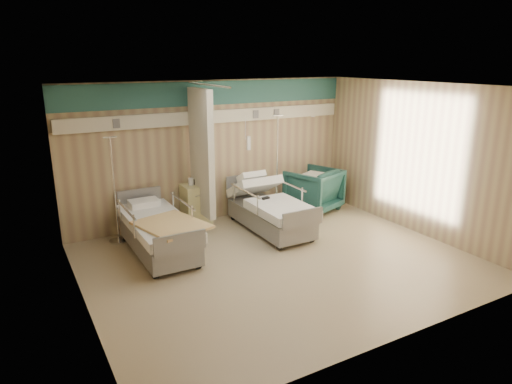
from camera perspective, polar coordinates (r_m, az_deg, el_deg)
ground at (r=7.55m, az=2.96°, el=-8.69°), size 6.00×5.00×0.00m
room_walls at (r=7.16m, az=1.88°, el=5.65°), size 6.04×5.04×2.82m
bed_right at (r=8.74m, az=1.78°, el=-2.87°), size 1.00×2.16×0.63m
bed_left at (r=7.90m, az=-12.08°, el=-5.37°), size 1.00×2.16×0.63m
bedside_cabinet at (r=8.99m, az=-7.50°, el=-1.72°), size 0.50×0.48×0.85m
visitor_armchair at (r=9.96m, az=7.21°, el=0.29°), size 1.26×1.28×0.92m
waffle_blanket at (r=9.84m, az=7.39°, el=3.05°), size 0.72×0.69×0.06m
iv_stand_right at (r=9.76m, az=2.60°, el=-0.13°), size 0.37×0.37×2.09m
iv_stand_left at (r=8.56m, az=-16.94°, el=-3.48°), size 0.34×0.34×1.92m
call_remote at (r=8.65m, az=1.18°, el=-0.76°), size 0.18×0.10×0.04m
tan_blanket at (r=7.40m, az=-10.49°, el=-4.03°), size 1.14×1.30×0.04m
toiletry_bag at (r=8.92m, az=-7.36°, el=1.35°), size 0.22×0.18×0.11m
white_cup at (r=8.84m, az=-8.13°, el=1.30°), size 0.11×0.11×0.14m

